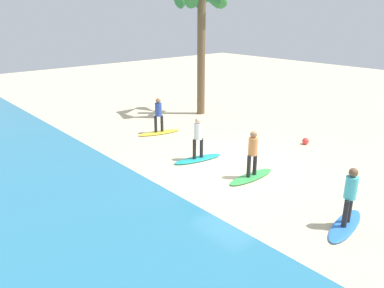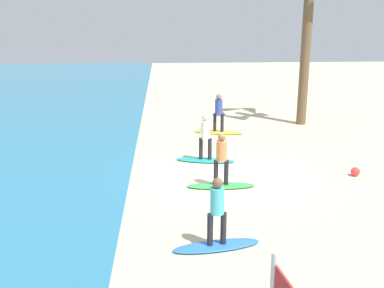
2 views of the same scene
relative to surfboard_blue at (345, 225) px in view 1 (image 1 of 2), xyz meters
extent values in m
plane|color=beige|center=(4.66, -0.67, -0.04)|extent=(60.00, 60.00, 0.00)
ellipsoid|color=blue|center=(0.00, 0.00, 0.00)|extent=(0.94, 2.17, 0.09)
cylinder|color=#232328|center=(-0.03, 0.16, 0.43)|extent=(0.14, 0.14, 0.78)
cylinder|color=#232328|center=(0.03, -0.16, 0.43)|extent=(0.14, 0.14, 0.78)
cylinder|color=#4CC6D1|center=(0.00, 0.00, 1.14)|extent=(0.32, 0.32, 0.62)
sphere|color=brown|center=(0.00, 0.00, 1.56)|extent=(0.24, 0.24, 0.24)
ellipsoid|color=green|center=(3.75, -0.53, 0.00)|extent=(0.59, 2.11, 0.09)
cylinder|color=#232328|center=(3.76, -0.37, 0.43)|extent=(0.14, 0.14, 0.78)
cylinder|color=#232328|center=(3.75, -0.69, 0.43)|extent=(0.14, 0.14, 0.78)
cylinder|color=#E58C4C|center=(3.75, -0.53, 1.14)|extent=(0.32, 0.32, 0.62)
sphere|color=#9E704C|center=(3.75, -0.53, 1.56)|extent=(0.24, 0.24, 0.24)
ellipsoid|color=teal|center=(6.24, -0.25, 0.00)|extent=(0.96, 2.17, 0.09)
cylinder|color=#232328|center=(6.27, -0.09, 0.43)|extent=(0.14, 0.14, 0.78)
cylinder|color=#232328|center=(6.21, -0.40, 0.43)|extent=(0.14, 0.14, 0.78)
cylinder|color=white|center=(6.24, -0.25, 1.14)|extent=(0.32, 0.32, 0.62)
sphere|color=beige|center=(6.24, -0.25, 1.56)|extent=(0.24, 0.24, 0.24)
ellipsoid|color=yellow|center=(10.01, -1.13, 0.00)|extent=(1.08, 2.17, 0.09)
cylinder|color=#232328|center=(10.05, -0.97, 0.43)|extent=(0.14, 0.14, 0.78)
cylinder|color=#232328|center=(9.97, -1.28, 0.43)|extent=(0.14, 0.14, 0.78)
cylinder|color=#334CAD|center=(10.01, -1.13, 1.14)|extent=(0.32, 0.32, 0.62)
sphere|color=#9E704C|center=(10.01, -1.13, 1.56)|extent=(0.24, 0.24, 0.24)
cylinder|color=brown|center=(11.46, -5.17, 3.02)|extent=(0.44, 0.44, 6.13)
sphere|color=#E53838|center=(4.49, -5.05, 0.10)|extent=(0.30, 0.30, 0.30)
camera|label=1|loc=(-3.86, 8.90, 5.45)|focal=34.82mm
camera|label=2|loc=(-9.92, 1.12, 5.47)|focal=44.63mm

